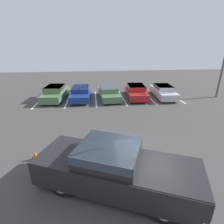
{
  "coord_description": "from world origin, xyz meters",
  "views": [
    {
      "loc": [
        -2.03,
        -5.5,
        5.12
      ],
      "look_at": [
        -0.9,
        4.92,
        1.0
      ],
      "focal_mm": 28.0,
      "sensor_mm": 36.0,
      "label": 1
    }
  ],
  "objects_px": {
    "parked_sedan_c": "(109,92)",
    "parked_sedan_d": "(136,91)",
    "pickup_truck": "(117,168)",
    "parked_sedan_e": "(163,91)",
    "parked_sedan_b": "(81,92)",
    "parked_sedan_a": "(55,92)",
    "light_post": "(224,63)",
    "traffic_cone": "(35,155)",
    "wheel_stop_curb": "(70,91)"
  },
  "relations": [
    {
      "from": "parked_sedan_d",
      "to": "light_post",
      "type": "bearing_deg",
      "value": 88.68
    },
    {
      "from": "parked_sedan_d",
      "to": "light_post",
      "type": "xyz_separation_m",
      "value": [
        8.28,
        -0.8,
        2.76
      ]
    },
    {
      "from": "parked_sedan_a",
      "to": "traffic_cone",
      "type": "relative_size",
      "value": 9.23
    },
    {
      "from": "parked_sedan_e",
      "to": "traffic_cone",
      "type": "height_order",
      "value": "parked_sedan_e"
    },
    {
      "from": "parked_sedan_d",
      "to": "parked_sedan_e",
      "type": "xyz_separation_m",
      "value": [
        2.79,
        -0.19,
        -0.03
      ]
    },
    {
      "from": "parked_sedan_b",
      "to": "pickup_truck",
      "type": "bearing_deg",
      "value": 10.96
    },
    {
      "from": "parked_sedan_c",
      "to": "parked_sedan_d",
      "type": "distance_m",
      "value": 2.79
    },
    {
      "from": "pickup_truck",
      "to": "parked_sedan_e",
      "type": "distance_m",
      "value": 13.19
    },
    {
      "from": "parked_sedan_c",
      "to": "parked_sedan_d",
      "type": "bearing_deg",
      "value": 89.24
    },
    {
      "from": "parked_sedan_d",
      "to": "wheel_stop_curb",
      "type": "bearing_deg",
      "value": -109.3
    },
    {
      "from": "light_post",
      "to": "traffic_cone",
      "type": "distance_m",
      "value": 18.03
    },
    {
      "from": "parked_sedan_b",
      "to": "parked_sedan_e",
      "type": "relative_size",
      "value": 1.02
    },
    {
      "from": "parked_sedan_c",
      "to": "traffic_cone",
      "type": "distance_m",
      "value": 10.44
    },
    {
      "from": "pickup_truck",
      "to": "traffic_cone",
      "type": "relative_size",
      "value": 12.53
    },
    {
      "from": "pickup_truck",
      "to": "light_post",
      "type": "distance_m",
      "value": 16.31
    },
    {
      "from": "parked_sedan_e",
      "to": "light_post",
      "type": "height_order",
      "value": "light_post"
    },
    {
      "from": "parked_sedan_b",
      "to": "light_post",
      "type": "distance_m",
      "value": 14.11
    },
    {
      "from": "parked_sedan_a",
      "to": "traffic_cone",
      "type": "height_order",
      "value": "parked_sedan_a"
    },
    {
      "from": "parked_sedan_e",
      "to": "parked_sedan_d",
      "type": "bearing_deg",
      "value": -90.22
    },
    {
      "from": "parked_sedan_d",
      "to": "parked_sedan_e",
      "type": "height_order",
      "value": "parked_sedan_d"
    },
    {
      "from": "light_post",
      "to": "wheel_stop_curb",
      "type": "distance_m",
      "value": 16.0
    },
    {
      "from": "pickup_truck",
      "to": "parked_sedan_b",
      "type": "distance_m",
      "value": 12.03
    },
    {
      "from": "parked_sedan_d",
      "to": "parked_sedan_e",
      "type": "distance_m",
      "value": 2.8
    },
    {
      "from": "parked_sedan_c",
      "to": "wheel_stop_curb",
      "type": "height_order",
      "value": "parked_sedan_c"
    },
    {
      "from": "parked_sedan_b",
      "to": "wheel_stop_curb",
      "type": "height_order",
      "value": "parked_sedan_b"
    },
    {
      "from": "parked_sedan_d",
      "to": "parked_sedan_a",
      "type": "bearing_deg",
      "value": -87.12
    },
    {
      "from": "pickup_truck",
      "to": "parked_sedan_c",
      "type": "distance_m",
      "value": 11.65
    },
    {
      "from": "parked_sedan_a",
      "to": "light_post",
      "type": "distance_m",
      "value": 16.52
    },
    {
      "from": "parked_sedan_e",
      "to": "wheel_stop_curb",
      "type": "bearing_deg",
      "value": -104.55
    },
    {
      "from": "parked_sedan_e",
      "to": "light_post",
      "type": "bearing_deg",
      "value": 87.34
    },
    {
      "from": "parked_sedan_b",
      "to": "wheel_stop_curb",
      "type": "relative_size",
      "value": 2.89
    },
    {
      "from": "pickup_truck",
      "to": "parked_sedan_b",
      "type": "bearing_deg",
      "value": 122.79
    },
    {
      "from": "traffic_cone",
      "to": "wheel_stop_curb",
      "type": "height_order",
      "value": "traffic_cone"
    },
    {
      "from": "wheel_stop_curb",
      "to": "light_post",
      "type": "bearing_deg",
      "value": -14.06
    },
    {
      "from": "traffic_cone",
      "to": "parked_sedan_a",
      "type": "bearing_deg",
      "value": 95.09
    },
    {
      "from": "parked_sedan_e",
      "to": "traffic_cone",
      "type": "distance_m",
      "value": 13.68
    },
    {
      "from": "parked_sedan_b",
      "to": "parked_sedan_c",
      "type": "xyz_separation_m",
      "value": [
        2.74,
        -0.25,
        -0.01
      ]
    },
    {
      "from": "pickup_truck",
      "to": "parked_sedan_e",
      "type": "xyz_separation_m",
      "value": [
        6.32,
        11.57,
        -0.27
      ]
    },
    {
      "from": "parked_sedan_a",
      "to": "parked_sedan_b",
      "type": "height_order",
      "value": "parked_sedan_a"
    },
    {
      "from": "parked_sedan_b",
      "to": "parked_sedan_d",
      "type": "distance_m",
      "value": 5.53
    },
    {
      "from": "parked_sedan_c",
      "to": "parked_sedan_e",
      "type": "xyz_separation_m",
      "value": [
        5.57,
        -0.05,
        0.01
      ]
    },
    {
      "from": "parked_sedan_b",
      "to": "parked_sedan_d",
      "type": "height_order",
      "value": "parked_sedan_d"
    },
    {
      "from": "parked_sedan_b",
      "to": "parked_sedan_c",
      "type": "bearing_deg",
      "value": 86.29
    },
    {
      "from": "light_post",
      "to": "pickup_truck",
      "type": "bearing_deg",
      "value": -137.14
    },
    {
      "from": "pickup_truck",
      "to": "parked_sedan_b",
      "type": "xyz_separation_m",
      "value": [
        -1.99,
        11.87,
        -0.26
      ]
    },
    {
      "from": "traffic_cone",
      "to": "wheel_stop_curb",
      "type": "distance_m",
      "value": 12.63
    },
    {
      "from": "parked_sedan_e",
      "to": "traffic_cone",
      "type": "bearing_deg",
      "value": -42.66
    },
    {
      "from": "parked_sedan_d",
      "to": "wheel_stop_curb",
      "type": "height_order",
      "value": "parked_sedan_d"
    },
    {
      "from": "light_post",
      "to": "wheel_stop_curb",
      "type": "bearing_deg",
      "value": 165.94
    },
    {
      "from": "parked_sedan_e",
      "to": "light_post",
      "type": "xyz_separation_m",
      "value": [
        5.49,
        -0.61,
        2.79
      ]
    }
  ]
}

